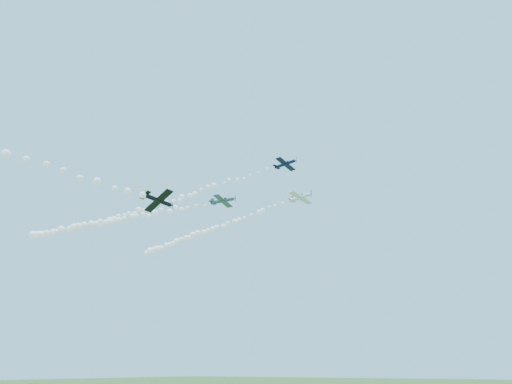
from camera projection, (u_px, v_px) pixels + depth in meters
The scene contains 7 objects.
plane_white at pixel (300, 197), 119.12m from camera, with size 8.05×8.49×2.42m.
smoke_trail_white at pixel (206, 231), 147.35m from camera, with size 78.42×21.41×3.32m, color white, non-canonical shape.
plane_navy at pixel (286, 164), 99.07m from camera, with size 6.29×6.60×1.75m.
smoke_trail_navy at pixel (175, 199), 119.29m from camera, with size 69.86×7.46×2.52m, color white, non-canonical shape.
plane_grey at pixel (223, 201), 109.97m from camera, with size 7.62×8.06×2.15m.
smoke_trail_grey at pixel (113, 220), 123.21m from camera, with size 66.45×12.05×3.37m, color white, non-canonical shape.
plane_black at pixel (158, 200), 83.18m from camera, with size 7.34×7.20×2.93m.
Camera 1 is at (55.17, -90.88, 4.12)m, focal length 30.00 mm.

